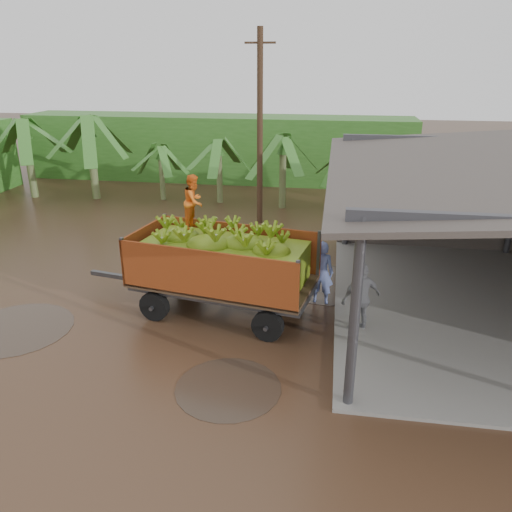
{
  "coord_description": "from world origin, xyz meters",
  "views": [
    {
      "loc": [
        4.77,
        -12.17,
        6.5
      ],
      "look_at": [
        2.79,
        0.32,
        1.52
      ],
      "focal_mm": 35.0,
      "sensor_mm": 36.0,
      "label": 1
    }
  ],
  "objects_px": {
    "utility_pole": "(260,130)",
    "banana_trailer": "(223,264)",
    "man_blue": "(321,272)",
    "man_grey": "(361,298)"
  },
  "relations": [
    {
      "from": "man_blue",
      "to": "utility_pole",
      "type": "bearing_deg",
      "value": -61.97
    },
    {
      "from": "man_blue",
      "to": "man_grey",
      "type": "height_order",
      "value": "man_grey"
    },
    {
      "from": "banana_trailer",
      "to": "man_blue",
      "type": "distance_m",
      "value": 2.84
    },
    {
      "from": "banana_trailer",
      "to": "man_blue",
      "type": "xyz_separation_m",
      "value": [
        2.6,
        1.01,
        -0.51
      ]
    },
    {
      "from": "man_blue",
      "to": "man_grey",
      "type": "relative_size",
      "value": 0.99
    },
    {
      "from": "utility_pole",
      "to": "banana_trailer",
      "type": "bearing_deg",
      "value": -88.24
    },
    {
      "from": "man_blue",
      "to": "utility_pole",
      "type": "relative_size",
      "value": 0.24
    },
    {
      "from": "banana_trailer",
      "to": "utility_pole",
      "type": "bearing_deg",
      "value": 102.14
    },
    {
      "from": "man_blue",
      "to": "utility_pole",
      "type": "distance_m",
      "value": 8.33
    },
    {
      "from": "man_grey",
      "to": "utility_pole",
      "type": "relative_size",
      "value": 0.24
    }
  ]
}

